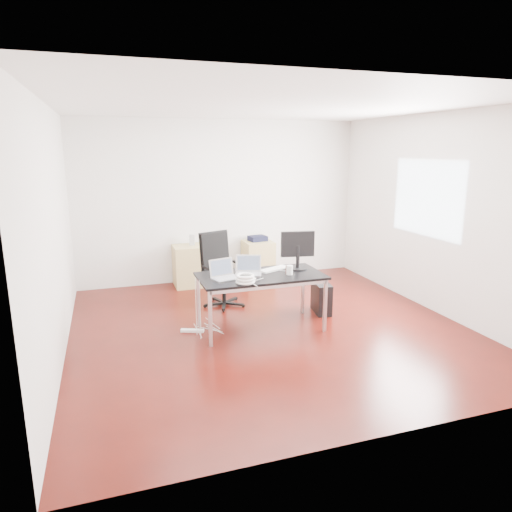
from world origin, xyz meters
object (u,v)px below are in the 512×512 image
object	(u,v)px
filing_cabinet_right	(258,260)
pc_tower	(321,297)
filing_cabinet_left	(189,266)
desk	(261,279)
office_chair	(220,266)

from	to	relation	value
filing_cabinet_right	pc_tower	xyz separation A→B (m)	(0.32, -1.91, -0.13)
pc_tower	filing_cabinet_right	bearing A→B (deg)	109.69
filing_cabinet_left	filing_cabinet_right	distance (m)	1.25
desk	office_chair	bearing A→B (deg)	103.46
office_chair	pc_tower	bearing A→B (deg)	-51.13
desk	pc_tower	xyz separation A→B (m)	(1.03, 0.31, -0.46)
filing_cabinet_left	pc_tower	bearing A→B (deg)	-50.45
desk	filing_cabinet_right	distance (m)	2.35
pc_tower	filing_cabinet_left	bearing A→B (deg)	139.66
desk	filing_cabinet_right	world-z (taller)	desk
office_chair	filing_cabinet_left	distance (m)	1.18
office_chair	filing_cabinet_left	bearing A→B (deg)	84.80
desk	filing_cabinet_left	distance (m)	2.30
filing_cabinet_left	pc_tower	size ratio (longest dim) A/B	1.56
desk	filing_cabinet_left	bearing A→B (deg)	103.90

